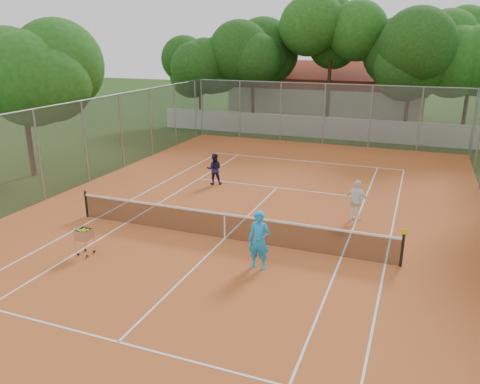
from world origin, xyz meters
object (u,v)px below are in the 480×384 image
(tennis_net, at_px, (225,226))
(player_near, at_px, (259,240))
(player_far_left, at_px, (214,169))
(player_far_right, at_px, (357,201))
(clubhouse, at_px, (329,92))
(ball_hopper, at_px, (85,241))

(tennis_net, bearing_deg, player_near, -42.54)
(player_near, bearing_deg, player_far_left, 121.64)
(player_far_left, relative_size, player_far_right, 0.93)
(tennis_net, bearing_deg, clubhouse, 93.95)
(tennis_net, height_order, player_near, player_near)
(tennis_net, xyz_separation_m, clubhouse, (-2.00, 29.00, 1.69))
(clubhouse, height_order, player_far_left, clubhouse)
(player_near, height_order, ball_hopper, player_near)
(clubhouse, bearing_deg, player_far_right, -76.64)
(player_far_left, bearing_deg, clubhouse, -114.05)
(tennis_net, distance_m, player_far_left, 6.62)
(player_near, bearing_deg, ball_hopper, -169.68)
(tennis_net, relative_size, ball_hopper, 12.19)
(tennis_net, distance_m, player_far_right, 5.34)
(ball_hopper, bearing_deg, player_near, 14.65)
(player_far_left, xyz_separation_m, ball_hopper, (-0.72, -8.71, -0.27))
(tennis_net, xyz_separation_m, player_near, (1.85, -1.70, 0.44))
(tennis_net, relative_size, player_far_left, 7.80)
(ball_hopper, bearing_deg, player_far_right, 41.97)
(player_near, distance_m, ball_hopper, 5.73)
(tennis_net, xyz_separation_m, player_far_right, (4.07, 3.44, 0.32))
(player_far_left, height_order, ball_hopper, player_far_left)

